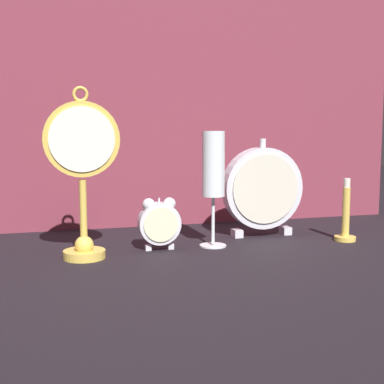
{
  "coord_description": "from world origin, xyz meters",
  "views": [
    {
      "loc": [
        -0.31,
        -1.01,
        0.25
      ],
      "look_at": [
        0.0,
        0.08,
        0.11
      ],
      "focal_mm": 50.0,
      "sensor_mm": 36.0,
      "label": 1
    }
  ],
  "objects_px": {
    "pocket_watch_on_stand": "(82,171)",
    "alarm_clock_twin_bell": "(159,221)",
    "mantel_clock_silver": "(262,189)",
    "champagne_flute": "(213,171)",
    "brass_candlestick": "(346,220)"
  },
  "relations": [
    {
      "from": "pocket_watch_on_stand",
      "to": "alarm_clock_twin_bell",
      "type": "xyz_separation_m",
      "value": [
        0.16,
        0.03,
        -0.11
      ]
    },
    {
      "from": "alarm_clock_twin_bell",
      "to": "mantel_clock_silver",
      "type": "height_order",
      "value": "mantel_clock_silver"
    },
    {
      "from": "mantel_clock_silver",
      "to": "champagne_flute",
      "type": "xyz_separation_m",
      "value": [
        -0.14,
        -0.07,
        0.05
      ]
    },
    {
      "from": "mantel_clock_silver",
      "to": "brass_candlestick",
      "type": "relative_size",
      "value": 1.62
    },
    {
      "from": "pocket_watch_on_stand",
      "to": "champagne_flute",
      "type": "relative_size",
      "value": 1.34
    },
    {
      "from": "pocket_watch_on_stand",
      "to": "alarm_clock_twin_bell",
      "type": "distance_m",
      "value": 0.19
    },
    {
      "from": "alarm_clock_twin_bell",
      "to": "mantel_clock_silver",
      "type": "bearing_deg",
      "value": 16.26
    },
    {
      "from": "champagne_flute",
      "to": "pocket_watch_on_stand",
      "type": "bearing_deg",
      "value": -173.24
    },
    {
      "from": "pocket_watch_on_stand",
      "to": "mantel_clock_silver",
      "type": "bearing_deg",
      "value": 14.41
    },
    {
      "from": "mantel_clock_silver",
      "to": "alarm_clock_twin_bell",
      "type": "bearing_deg",
      "value": -163.74
    },
    {
      "from": "mantel_clock_silver",
      "to": "brass_candlestick",
      "type": "height_order",
      "value": "mantel_clock_silver"
    },
    {
      "from": "alarm_clock_twin_bell",
      "to": "mantel_clock_silver",
      "type": "xyz_separation_m",
      "value": [
        0.26,
        0.08,
        0.05
      ]
    },
    {
      "from": "pocket_watch_on_stand",
      "to": "mantel_clock_silver",
      "type": "relative_size",
      "value": 1.45
    },
    {
      "from": "alarm_clock_twin_bell",
      "to": "champagne_flute",
      "type": "distance_m",
      "value": 0.15
    },
    {
      "from": "pocket_watch_on_stand",
      "to": "alarm_clock_twin_bell",
      "type": "bearing_deg",
      "value": 11.24
    }
  ]
}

